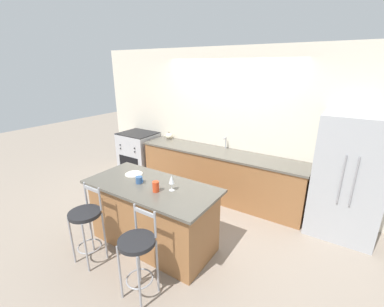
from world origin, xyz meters
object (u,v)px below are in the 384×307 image
object	(u,v)px
bar_stool_near	(86,221)
dinner_plate	(134,174)
refrigerator	(348,178)
tumbler_cup	(156,187)
oven_range	(139,154)
bar_stool_far	(138,251)
pumpkin_decoration	(169,136)
coffee_mug	(139,180)
wine_glass	(172,180)

from	to	relation	value
bar_stool_near	dinner_plate	size ratio (longest dim) A/B	4.05
refrigerator	tumbler_cup	size ratio (longest dim) A/B	13.28
oven_range	dinner_plate	world-z (taller)	oven_range
oven_range	bar_stool_far	size ratio (longest dim) A/B	0.96
tumbler_cup	pumpkin_decoration	size ratio (longest dim) A/B	0.86
oven_range	bar_stool_near	world-z (taller)	bar_stool_near
dinner_plate	pumpkin_decoration	bearing A→B (deg)	112.51
coffee_mug	dinner_plate	bearing A→B (deg)	148.59
oven_range	dinner_plate	distance (m)	2.18
dinner_plate	oven_range	bearing A→B (deg)	132.58
tumbler_cup	bar_stool_far	bearing A→B (deg)	-66.39
coffee_mug	tumbler_cup	xyz separation A→B (m)	(0.34, -0.07, 0.02)
oven_range	tumbler_cup	size ratio (longest dim) A/B	7.26
bar_stool_far	wine_glass	bearing A→B (deg)	99.77
bar_stool_near	pumpkin_decoration	distance (m)	2.73
wine_glass	coffee_mug	bearing A→B (deg)	-172.27
refrigerator	wine_glass	distance (m)	2.48
oven_range	bar_stool_far	bearing A→B (deg)	-46.24
bar_stool_far	coffee_mug	world-z (taller)	bar_stool_far
coffee_mug	pumpkin_decoration	distance (m)	2.18
dinner_plate	pumpkin_decoration	size ratio (longest dim) A/B	1.61
oven_range	bar_stool_far	xyz separation A→B (m)	(2.33, -2.44, 0.09)
bar_stool_near	bar_stool_far	distance (m)	0.90
bar_stool_far	refrigerator	bearing A→B (deg)	55.00
oven_range	dinner_plate	bearing A→B (deg)	-47.42
refrigerator	tumbler_cup	distance (m)	2.67
bar_stool_near	coffee_mug	size ratio (longest dim) A/B	8.27
refrigerator	bar_stool_far	distance (m)	2.98
refrigerator	coffee_mug	world-z (taller)	refrigerator
oven_range	pumpkin_decoration	world-z (taller)	pumpkin_decoration
refrigerator	tumbler_cup	world-z (taller)	refrigerator
refrigerator	oven_range	bearing A→B (deg)	179.93
pumpkin_decoration	coffee_mug	bearing A→B (deg)	-62.68
oven_range	coffee_mug	size ratio (longest dim) A/B	7.95
tumbler_cup	refrigerator	bearing A→B (deg)	42.26
wine_glass	bar_stool_near	bearing A→B (deg)	-136.62
dinner_plate	pumpkin_decoration	xyz separation A→B (m)	(-0.74, 1.78, 0.05)
wine_glass	pumpkin_decoration	bearing A→B (deg)	128.50
dinner_plate	wine_glass	world-z (taller)	wine_glass
refrigerator	wine_glass	size ratio (longest dim) A/B	8.72
coffee_mug	oven_range	bearing A→B (deg)	134.59
refrigerator	bar_stool_near	bearing A→B (deg)	-137.41
bar_stool_far	tumbler_cup	size ratio (longest dim) A/B	7.56
tumbler_cup	wine_glass	bearing A→B (deg)	42.32
bar_stool_near	oven_range	bearing A→B (deg)	120.87
bar_stool_far	wine_glass	distance (m)	0.91
dinner_plate	pumpkin_decoration	world-z (taller)	pumpkin_decoration
wine_glass	tumbler_cup	xyz separation A→B (m)	(-0.14, -0.13, -0.08)
wine_glass	tumbler_cup	distance (m)	0.21
refrigerator	dinner_plate	world-z (taller)	refrigerator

